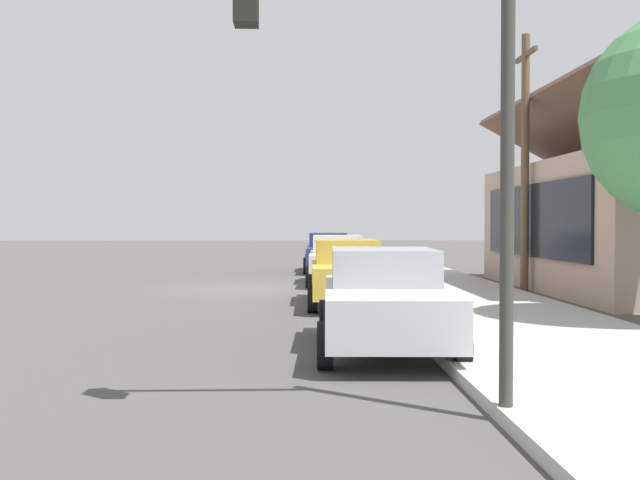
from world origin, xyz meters
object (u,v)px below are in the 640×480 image
(car_navy, at_px, (328,252))
(car_silver, at_px, (384,299))
(car_mustard, at_px, (347,272))
(utility_pole_wooden, at_px, (525,157))
(car_ivory, at_px, (337,259))
(fire_hydrant_red, at_px, (368,263))
(traffic_light_main, at_px, (402,73))

(car_navy, bearing_deg, car_silver, 2.42)
(car_mustard, bearing_deg, utility_pole_wooden, 122.37)
(car_ivory, distance_m, car_silver, 12.31)
(utility_pole_wooden, height_order, fire_hydrant_red, utility_pole_wooden)
(car_mustard, height_order, fire_hydrant_red, car_mustard)
(car_navy, height_order, car_ivory, same)
(utility_pole_wooden, bearing_deg, car_mustard, -58.69)
(car_ivory, xyz_separation_m, car_silver, (12.31, 0.02, 0.00))
(car_navy, xyz_separation_m, car_silver, (18.26, 0.06, 0.00))
(utility_pole_wooden, bearing_deg, car_navy, -148.05)
(car_navy, xyz_separation_m, traffic_light_main, (22.35, -0.28, 2.68))
(car_silver, bearing_deg, utility_pole_wooden, 153.65)
(car_mustard, bearing_deg, traffic_light_main, -0.03)
(car_ivory, bearing_deg, car_silver, 2.30)
(car_silver, bearing_deg, traffic_light_main, -2.18)
(car_navy, relative_size, utility_pole_wooden, 0.64)
(car_silver, bearing_deg, fire_hydrant_red, 177.69)
(car_mustard, height_order, utility_pole_wooden, utility_pole_wooden)
(car_ivory, height_order, utility_pole_wooden, utility_pole_wooden)
(car_mustard, xyz_separation_m, utility_pole_wooden, (-3.32, 5.46, 3.11))
(car_navy, xyz_separation_m, utility_pole_wooden, (8.63, 5.38, 3.11))
(utility_pole_wooden, bearing_deg, car_silver, -28.90)
(car_navy, distance_m, utility_pole_wooden, 10.63)
(car_mustard, xyz_separation_m, traffic_light_main, (10.41, -0.20, 2.68))
(traffic_light_main, bearing_deg, fire_hydrant_red, 175.16)
(fire_hydrant_red, bearing_deg, car_navy, -153.48)
(traffic_light_main, bearing_deg, car_silver, 175.26)
(car_mustard, distance_m, utility_pole_wooden, 7.11)
(utility_pole_wooden, bearing_deg, car_ivory, -116.61)
(car_ivory, bearing_deg, traffic_light_main, 1.09)
(car_silver, distance_m, utility_pole_wooden, 11.44)
(car_mustard, xyz_separation_m, car_silver, (6.32, 0.14, 0.00))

